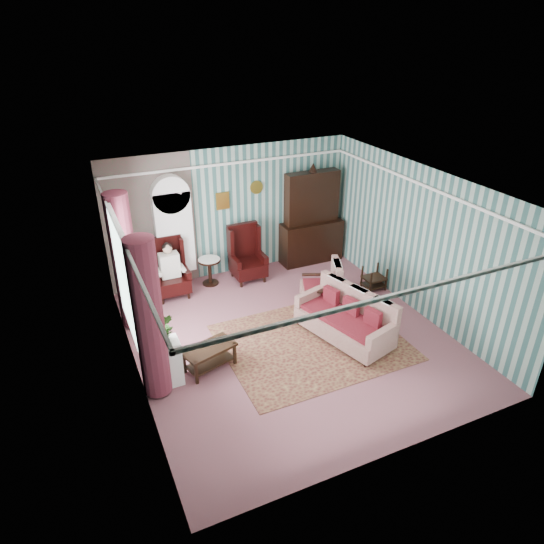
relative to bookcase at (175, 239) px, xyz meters
name	(u,v)px	position (x,y,z in m)	size (l,w,h in m)	color
floor	(290,338)	(1.35, -2.84, -1.12)	(6.00, 6.00, 0.00)	#884F5C
room_shell	(254,241)	(0.73, -2.66, 0.89)	(5.53, 6.02, 2.91)	#376461
bookcase	(175,239)	(0.00, 0.00, 0.00)	(0.80, 0.28, 2.24)	white
dresser_hutch	(312,215)	(3.25, -0.12, 0.06)	(1.50, 0.56, 2.36)	black
wingback_left	(170,269)	(-0.25, -0.39, -0.50)	(0.76, 0.80, 1.25)	black
wingback_right	(248,254)	(1.50, -0.39, -0.50)	(0.76, 0.80, 1.25)	black
seated_woman	(170,271)	(-0.25, -0.39, -0.53)	(0.44, 0.40, 1.18)	silver
round_side_table	(210,272)	(0.65, -0.24, -0.82)	(0.50, 0.50, 0.60)	black
nest_table	(374,278)	(3.82, -1.94, -0.85)	(0.45, 0.38, 0.54)	black
plant_stand	(164,363)	(-1.05, -3.14, -0.72)	(0.55, 0.35, 0.80)	white
rug	(312,342)	(1.65, -3.14, -1.11)	(3.20, 2.60, 0.01)	#431916
sofa	(345,317)	(2.25, -3.23, -0.67)	(1.86, 0.89, 0.90)	beige
floral_armchair	(320,284)	(2.37, -2.13, -0.58)	(0.84, 0.83, 1.08)	#B6B08D
coffee_table	(210,358)	(-0.27, -3.07, -0.90)	(0.87, 0.45, 0.43)	black
potted_plant_a	(162,337)	(-1.05, -3.28, -0.12)	(0.36, 0.31, 0.40)	#25571B
potted_plant_b	(165,326)	(-0.95, -3.06, -0.09)	(0.25, 0.20, 0.46)	#255119
potted_plant_c	(156,331)	(-1.09, -3.09, -0.13)	(0.22, 0.22, 0.39)	#1E4B17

